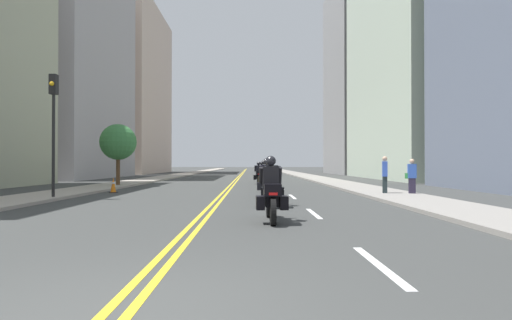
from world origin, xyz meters
The scene contains 22 objects.
ground_plane centered at (0.00, 48.00, 0.00)m, with size 264.00×264.00×0.00m, color #373938.
sidewalk_left centered at (-7.57, 48.00, 0.06)m, with size 2.69×144.00×0.12m, color #9D9386.
sidewalk_right centered at (7.57, 48.00, 0.06)m, with size 2.69×144.00×0.12m, color gray.
centreline_yellow_inner centered at (-0.12, 48.00, 0.00)m, with size 0.12×132.00×0.01m, color yellow.
centreline_yellow_outer centered at (0.12, 48.00, 0.00)m, with size 0.12×132.00×0.01m, color yellow.
lane_dashes_white centered at (3.11, 29.00, 0.00)m, with size 0.14×56.40×0.01m.
building_left_1 centered at (-16.79, 37.93, 11.48)m, with size 7.57×17.33×22.95m.
building_right_1 centered at (18.01, 35.67, 14.76)m, with size 10.03×19.92×29.53m.
building_left_2 centered at (-17.63, 59.66, 12.74)m, with size 9.25×20.17×25.48m.
building_right_2 centered at (16.41, 54.36, 13.74)m, with size 6.82×14.97×27.47m.
motorcycle_0 centered at (1.79, 6.33, 0.67)m, with size 0.77×2.16×1.65m.
motorcycle_1 centered at (2.02, 10.02, 0.68)m, with size 0.78×2.18×1.66m.
motorcycle_2 centered at (1.95, 13.44, 0.68)m, with size 0.78×2.13×1.67m.
motorcycle_3 centered at (2.13, 17.12, 0.66)m, with size 0.78×2.26×1.60m.
motorcycle_4 centered at (2.09, 21.03, 0.68)m, with size 0.78×2.14×1.67m.
motorcycle_5 centered at (1.85, 25.16, 0.66)m, with size 0.78×2.07×1.60m.
motorcycle_6 centered at (2.16, 29.29, 0.66)m, with size 0.76×2.20×1.62m.
traffic_cone_0 centered at (-5.58, 16.61, 0.38)m, with size 0.34×0.34×0.77m.
traffic_light_near centered at (-6.63, 12.61, 3.45)m, with size 0.28×0.38×5.03m.
pedestrian_0 centered at (7.38, 14.60, 0.92)m, with size 0.31×0.41×1.78m.
pedestrian_2 centered at (8.50, 14.33, 0.86)m, with size 0.50×0.29×1.67m.
street_tree_0 centered at (-7.09, 21.99, 2.80)m, with size 2.26×2.26×3.95m.
Camera 1 is at (1.29, -3.77, 1.44)m, focal length 28.55 mm.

